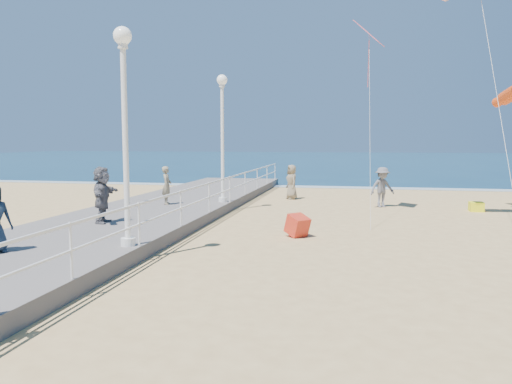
% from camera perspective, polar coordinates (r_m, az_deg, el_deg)
% --- Properties ---
extents(ground, '(160.00, 160.00, 0.00)m').
position_cam_1_polar(ground, '(11.74, 10.21, -9.05)').
color(ground, tan).
rests_on(ground, ground).
extents(ocean, '(160.00, 90.00, 0.05)m').
position_cam_1_polar(ocean, '(76.40, 11.26, 3.61)').
color(ocean, '#0C304B').
rests_on(ocean, ground).
extents(surf_line, '(160.00, 1.20, 0.04)m').
position_cam_1_polar(surf_line, '(31.98, 11.00, 0.50)').
color(surf_line, silver).
rests_on(surf_line, ground).
extents(boardwalk, '(5.00, 44.00, 0.40)m').
position_cam_1_polar(boardwalk, '(13.99, -22.38, -6.13)').
color(boardwalk, slate).
rests_on(boardwalk, ground).
extents(railing, '(0.05, 42.00, 0.55)m').
position_cam_1_polar(railing, '(12.62, -13.27, -2.27)').
color(railing, white).
rests_on(railing, boardwalk).
extents(lamp_post_mid, '(0.44, 0.44, 5.32)m').
position_cam_1_polar(lamp_post_mid, '(12.64, -14.79, 8.66)').
color(lamp_post_mid, white).
rests_on(lamp_post_mid, boardwalk).
extents(lamp_post_far, '(0.44, 0.44, 5.32)m').
position_cam_1_polar(lamp_post_far, '(21.09, -3.87, 7.69)').
color(lamp_post_far, white).
rests_on(lamp_post_far, boardwalk).
extents(spectator_5, '(0.77, 1.72, 1.80)m').
position_cam_1_polar(spectator_5, '(16.51, -17.17, -0.30)').
color(spectator_5, '#5F5D63').
rests_on(spectator_5, boardwalk).
extents(spectator_6, '(0.48, 0.63, 1.56)m').
position_cam_1_polar(spectator_6, '(20.62, -10.16, 0.75)').
color(spectator_6, gray).
rests_on(spectator_6, boardwalk).
extents(beach_walker_a, '(1.35, 1.15, 1.81)m').
position_cam_1_polar(beach_walker_a, '(23.11, 14.23, 0.53)').
color(beach_walker_a, slate).
rests_on(beach_walker_a, ground).
extents(beach_walker_c, '(0.91, 1.03, 1.77)m').
position_cam_1_polar(beach_walker_c, '(25.52, 4.10, 1.15)').
color(beach_walker_c, '#7D6F56').
rests_on(beach_walker_c, ground).
extents(box_kite, '(0.89, 0.89, 0.74)m').
position_cam_1_polar(box_kite, '(15.67, 4.76, -4.06)').
color(box_kite, red).
rests_on(box_kite, ground).
extents(beach_chair_left, '(0.55, 0.55, 0.40)m').
position_cam_1_polar(beach_chair_left, '(23.14, 23.87, -1.55)').
color(beach_chair_left, '#FFFE1A').
rests_on(beach_chair_left, ground).
extents(kite_diamond_pink, '(1.30, 1.54, 0.92)m').
position_cam_1_polar(kite_diamond_pink, '(21.39, 12.80, 17.24)').
color(kite_diamond_pink, '#FF5D6F').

